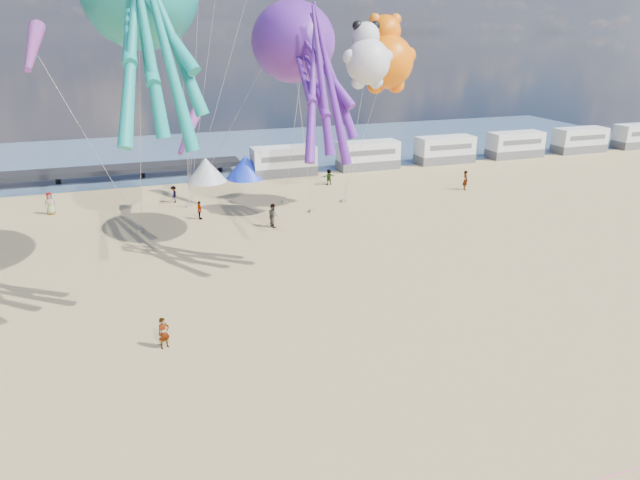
{
  "coord_description": "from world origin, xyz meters",
  "views": [
    {
      "loc": [
        -9.29,
        -16.24,
        13.99
      ],
      "look_at": [
        -1.67,
        6.0,
        5.43
      ],
      "focal_mm": 32.0,
      "sensor_mm": 36.0,
      "label": 1
    }
  ],
  "objects_px": {
    "sandbag_b": "(312,211)",
    "kite_octopus_purple": "(292,42)",
    "windsock_left": "(33,47)",
    "windsock_right": "(189,132)",
    "tent_blue": "(246,167)",
    "sandbag_d": "(285,201)",
    "beachgoer_2": "(174,194)",
    "sandbag_a": "(141,231)",
    "motorhome_3": "(515,145)",
    "sandbag_e": "(189,206)",
    "beachgoer_3": "(200,210)",
    "motorhome_0": "(284,161)",
    "beachgoer_1": "(273,215)",
    "sandbag_c": "(344,201)",
    "motorhome_5": "(639,136)",
    "motorhome_2": "(445,150)",
    "beachgoer_5": "(465,180)",
    "kite_panda": "(368,62)",
    "windsock_mid": "(306,34)",
    "tent_white": "(206,170)",
    "beachgoer_0": "(50,203)",
    "standing_person": "(164,333)",
    "beachgoer_4": "(329,177)",
    "motorhome_4": "(580,140)",
    "kite_teddy_orange": "(387,62)",
    "motorhome_1": "(368,155)"
  },
  "relations": [
    {
      "from": "motorhome_5",
      "to": "sandbag_b",
      "type": "relative_size",
      "value": 13.2
    },
    {
      "from": "standing_person",
      "to": "sandbag_b",
      "type": "distance_m",
      "value": 22.69
    },
    {
      "from": "standing_person",
      "to": "tent_blue",
      "type": "bearing_deg",
      "value": 49.85
    },
    {
      "from": "sandbag_b",
      "to": "kite_octopus_purple",
      "type": "height_order",
      "value": "kite_octopus_purple"
    },
    {
      "from": "motorhome_0",
      "to": "motorhome_4",
      "type": "distance_m",
      "value": 38.0
    },
    {
      "from": "beachgoer_5",
      "to": "motorhome_5",
      "type": "bearing_deg",
      "value": -58.86
    },
    {
      "from": "tent_blue",
      "to": "sandbag_d",
      "type": "relative_size",
      "value": 8.0
    },
    {
      "from": "sandbag_a",
      "to": "sandbag_e",
      "type": "relative_size",
      "value": 1.0
    },
    {
      "from": "motorhome_5",
      "to": "windsock_right",
      "type": "height_order",
      "value": "windsock_right"
    },
    {
      "from": "beachgoer_0",
      "to": "kite_octopus_purple",
      "type": "bearing_deg",
      "value": -50.56
    },
    {
      "from": "beachgoer_3",
      "to": "motorhome_3",
      "type": "bearing_deg",
      "value": -59.74
    },
    {
      "from": "kite_octopus_purple",
      "to": "motorhome_4",
      "type": "bearing_deg",
      "value": 7.16
    },
    {
      "from": "sandbag_d",
      "to": "motorhome_4",
      "type": "bearing_deg",
      "value": 13.62
    },
    {
      "from": "tent_white",
      "to": "sandbag_b",
      "type": "distance_m",
      "value": 14.91
    },
    {
      "from": "sandbag_a",
      "to": "tent_blue",
      "type": "bearing_deg",
      "value": 52.15
    },
    {
      "from": "beachgoer_1",
      "to": "sandbag_a",
      "type": "bearing_deg",
      "value": 64.64
    },
    {
      "from": "beachgoer_3",
      "to": "sandbag_e",
      "type": "height_order",
      "value": "beachgoer_3"
    },
    {
      "from": "motorhome_5",
      "to": "beachgoer_4",
      "type": "height_order",
      "value": "motorhome_5"
    },
    {
      "from": "beachgoer_0",
      "to": "standing_person",
      "type": "bearing_deg",
      "value": -88.09
    },
    {
      "from": "motorhome_4",
      "to": "tent_blue",
      "type": "bearing_deg",
      "value": 180.0
    },
    {
      "from": "motorhome_4",
      "to": "beachgoer_3",
      "type": "xyz_separation_m",
      "value": [
        -48.32,
        -12.2,
        -0.75
      ]
    },
    {
      "from": "sandbag_d",
      "to": "kite_panda",
      "type": "height_order",
      "value": "kite_panda"
    },
    {
      "from": "tent_white",
      "to": "windsock_mid",
      "type": "distance_m",
      "value": 18.62
    },
    {
      "from": "motorhome_3",
      "to": "sandbag_d",
      "type": "bearing_deg",
      "value": -162.45
    },
    {
      "from": "beachgoer_3",
      "to": "windsock_left",
      "type": "distance_m",
      "value": 15.94
    },
    {
      "from": "beachgoer_2",
      "to": "windsock_left",
      "type": "relative_size",
      "value": 0.21
    },
    {
      "from": "motorhome_0",
      "to": "kite_octopus_purple",
      "type": "xyz_separation_m",
      "value": [
        -4.56,
        -19.53,
        11.96
      ]
    },
    {
      "from": "windsock_left",
      "to": "windsock_right",
      "type": "height_order",
      "value": "windsock_left"
    },
    {
      "from": "beachgoer_2",
      "to": "windsock_right",
      "type": "relative_size",
      "value": 0.29
    },
    {
      "from": "beachgoer_4",
      "to": "motorhome_2",
      "type": "bearing_deg",
      "value": -173.22
    },
    {
      "from": "beachgoer_2",
      "to": "sandbag_b",
      "type": "height_order",
      "value": "beachgoer_2"
    },
    {
      "from": "beachgoer_2",
      "to": "sandbag_a",
      "type": "relative_size",
      "value": 2.96
    },
    {
      "from": "motorhome_0",
      "to": "sandbag_e",
      "type": "distance_m",
      "value": 13.71
    },
    {
      "from": "beachgoer_5",
      "to": "windsock_left",
      "type": "distance_m",
      "value": 37.04
    },
    {
      "from": "motorhome_1",
      "to": "sandbag_e",
      "type": "distance_m",
      "value": 21.95
    },
    {
      "from": "beachgoer_1",
      "to": "sandbag_c",
      "type": "xyz_separation_m",
      "value": [
        7.58,
        4.59,
        -0.8
      ]
    },
    {
      "from": "sandbag_b",
      "to": "kite_octopus_purple",
      "type": "xyz_separation_m",
      "value": [
        -3.33,
        -6.29,
        13.35
      ]
    },
    {
      "from": "standing_person",
      "to": "kite_octopus_purple",
      "type": "xyz_separation_m",
      "value": [
        10.02,
        12.05,
        12.69
      ]
    },
    {
      "from": "sandbag_a",
      "to": "kite_teddy_orange",
      "type": "bearing_deg",
      "value": -1.32
    },
    {
      "from": "sandbag_e",
      "to": "windsock_left",
      "type": "distance_m",
      "value": 16.95
    },
    {
      "from": "motorhome_3",
      "to": "kite_panda",
      "type": "relative_size",
      "value": 1.19
    },
    {
      "from": "beachgoer_3",
      "to": "sandbag_c",
      "type": "distance_m",
      "value": 12.7
    },
    {
      "from": "beachgoer_4",
      "to": "windsock_left",
      "type": "bearing_deg",
      "value": 8.45
    },
    {
      "from": "motorhome_5",
      "to": "beachgoer_2",
      "type": "height_order",
      "value": "motorhome_5"
    },
    {
      "from": "motorhome_4",
      "to": "windsock_right",
      "type": "relative_size",
      "value": 1.29
    },
    {
      "from": "motorhome_2",
      "to": "sandbag_a",
      "type": "bearing_deg",
      "value": -157.53
    },
    {
      "from": "beachgoer_2",
      "to": "kite_panda",
      "type": "bearing_deg",
      "value": 69.14
    },
    {
      "from": "beachgoer_3",
      "to": "kite_octopus_purple",
      "type": "distance_m",
      "value": 15.76
    },
    {
      "from": "sandbag_a",
      "to": "windsock_mid",
      "type": "bearing_deg",
      "value": 9.31
    },
    {
      "from": "motorhome_2",
      "to": "beachgoer_2",
      "type": "relative_size",
      "value": 4.46
    }
  ]
}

